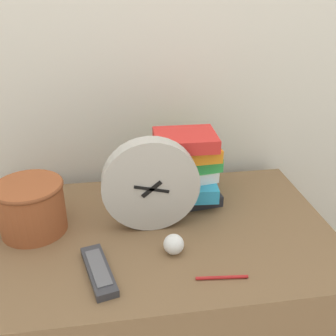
{
  "coord_description": "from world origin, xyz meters",
  "views": [
    {
      "loc": [
        -0.09,
        -0.59,
        1.37
      ],
      "look_at": [
        0.06,
        0.4,
        0.87
      ],
      "focal_mm": 42.0,
      "sensor_mm": 36.0,
      "label": 1
    }
  ],
  "objects_px": {
    "desk_clock": "(152,185)",
    "crumpled_paper_ball": "(174,244)",
    "book_stack": "(182,169)",
    "tv_remote": "(99,271)",
    "pen": "(222,277)",
    "basket": "(31,206)"
  },
  "relations": [
    {
      "from": "desk_clock",
      "to": "crumpled_paper_ball",
      "type": "height_order",
      "value": "desk_clock"
    },
    {
      "from": "desk_clock",
      "to": "book_stack",
      "type": "distance_m",
      "value": 0.17
    },
    {
      "from": "tv_remote",
      "to": "pen",
      "type": "bearing_deg",
      "value": -11.73
    },
    {
      "from": "basket",
      "to": "crumpled_paper_ball",
      "type": "xyz_separation_m",
      "value": [
        0.37,
        -0.16,
        -0.05
      ]
    },
    {
      "from": "basket",
      "to": "pen",
      "type": "height_order",
      "value": "basket"
    },
    {
      "from": "book_stack",
      "to": "desk_clock",
      "type": "bearing_deg",
      "value": -129.77
    },
    {
      "from": "tv_remote",
      "to": "crumpled_paper_ball",
      "type": "distance_m",
      "value": 0.2
    },
    {
      "from": "tv_remote",
      "to": "desk_clock",
      "type": "bearing_deg",
      "value": 50.15
    },
    {
      "from": "book_stack",
      "to": "basket",
      "type": "xyz_separation_m",
      "value": [
        -0.44,
        -0.1,
        -0.03
      ]
    },
    {
      "from": "desk_clock",
      "to": "pen",
      "type": "distance_m",
      "value": 0.3
    },
    {
      "from": "tv_remote",
      "to": "pen",
      "type": "height_order",
      "value": "tv_remote"
    },
    {
      "from": "desk_clock",
      "to": "basket",
      "type": "xyz_separation_m",
      "value": [
        -0.33,
        0.03,
        -0.05
      ]
    },
    {
      "from": "book_stack",
      "to": "tv_remote",
      "type": "distance_m",
      "value": 0.42
    },
    {
      "from": "crumpled_paper_ball",
      "to": "book_stack",
      "type": "bearing_deg",
      "value": 74.94
    },
    {
      "from": "desk_clock",
      "to": "basket",
      "type": "relative_size",
      "value": 1.41
    },
    {
      "from": "crumpled_paper_ball",
      "to": "pen",
      "type": "bearing_deg",
      "value": -49.41
    },
    {
      "from": "desk_clock",
      "to": "pen",
      "type": "bearing_deg",
      "value": -60.21
    },
    {
      "from": "crumpled_paper_ball",
      "to": "pen",
      "type": "distance_m",
      "value": 0.15
    },
    {
      "from": "tv_remote",
      "to": "pen",
      "type": "relative_size",
      "value": 1.51
    },
    {
      "from": "tv_remote",
      "to": "crumpled_paper_ball",
      "type": "height_order",
      "value": "crumpled_paper_ball"
    },
    {
      "from": "desk_clock",
      "to": "crumpled_paper_ball",
      "type": "bearing_deg",
      "value": -72.32
    },
    {
      "from": "book_stack",
      "to": "tv_remote",
      "type": "relative_size",
      "value": 1.35
    }
  ]
}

